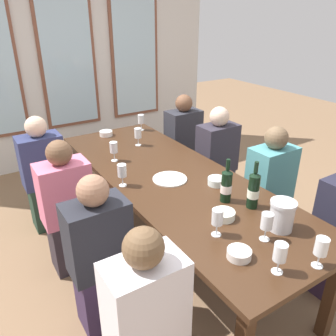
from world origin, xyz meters
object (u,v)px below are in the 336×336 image
(seated_person_1, at_px, (183,145))
(wine_glass_6, at_px, (321,248))
(tasting_bowl_0, at_px, (224,215))
(seated_person_4, at_px, (68,211))
(wine_bottle_1, at_px, (226,185))
(seated_person_5, at_px, (216,163))
(tasting_bowl_1, at_px, (216,181))
(wine_glass_5, at_px, (138,134))
(tasting_bowl_2, at_px, (239,254))
(tasting_bowl_3, at_px, (106,133))
(seated_person_2, at_px, (100,259))
(wine_glass_1, at_px, (114,148))
(seated_person_0, at_px, (44,177))
(seated_person_3, at_px, (269,191))
(seated_person_6, at_px, (146,327))
(wine_glass_4, at_px, (122,172))
(dining_table, at_px, (172,184))
(wine_glass_2, at_px, (217,217))
(wine_glass_7, at_px, (267,222))
(white_plate_0, at_px, (170,179))
(wine_glass_0, at_px, (280,253))
(wine_glass_3, at_px, (141,119))
(wine_bottle_0, at_px, (253,190))

(seated_person_1, bearing_deg, wine_glass_6, -107.53)
(tasting_bowl_0, xyz_separation_m, seated_person_4, (-0.74, 0.97, -0.24))
(wine_bottle_1, bearing_deg, seated_person_5, 52.81)
(tasting_bowl_0, bearing_deg, tasting_bowl_1, 56.06)
(wine_glass_5, bearing_deg, seated_person_4, -152.32)
(tasting_bowl_2, xyz_separation_m, tasting_bowl_3, (0.16, 2.19, 0.00))
(seated_person_2, distance_m, seated_person_4, 0.66)
(wine_bottle_1, xyz_separation_m, wine_glass_1, (-0.37, 1.05, 0.00))
(seated_person_2, bearing_deg, wine_glass_6, -46.73)
(seated_person_0, relative_size, seated_person_3, 1.00)
(seated_person_0, distance_m, seated_person_6, 1.97)
(tasting_bowl_3, height_order, seated_person_2, seated_person_2)
(wine_glass_4, height_order, seated_person_2, seated_person_2)
(dining_table, bearing_deg, tasting_bowl_3, 93.11)
(wine_glass_2, relative_size, seated_person_4, 0.16)
(wine_glass_4, relative_size, seated_person_6, 0.16)
(seated_person_3, xyz_separation_m, seated_person_6, (-1.56, -0.65, 0.00))
(wine_glass_1, bearing_deg, wine_glass_7, -79.87)
(white_plate_0, bearing_deg, wine_glass_0, -94.72)
(tasting_bowl_3, bearing_deg, wine_glass_4, -106.78)
(tasting_bowl_0, relative_size, seated_person_3, 0.13)
(wine_glass_5, bearing_deg, seated_person_2, -127.89)
(wine_glass_0, relative_size, seated_person_3, 0.16)
(tasting_bowl_3, distance_m, seated_person_0, 0.78)
(tasting_bowl_0, xyz_separation_m, wine_glass_3, (0.38, 1.82, 0.10))
(tasting_bowl_3, bearing_deg, wine_bottle_0, -81.77)
(wine_glass_6, relative_size, wine_glass_7, 1.00)
(wine_bottle_1, xyz_separation_m, seated_person_2, (-0.89, 0.14, -0.33))
(wine_glass_6, bearing_deg, wine_glass_5, 89.41)
(tasting_bowl_3, height_order, wine_glass_6, wine_glass_6)
(tasting_bowl_0, distance_m, seated_person_4, 1.24)
(dining_table, height_order, wine_bottle_1, wine_bottle_1)
(wine_glass_0, distance_m, seated_person_1, 2.38)
(seated_person_3, bearing_deg, seated_person_4, 158.37)
(wine_glass_4, xyz_separation_m, seated_person_5, (1.18, 0.30, -0.33))
(tasting_bowl_2, xyz_separation_m, seated_person_6, (-0.56, 0.04, -0.24))
(wine_glass_3, xyz_separation_m, seated_person_3, (0.45, -1.47, -0.34))
(seated_person_2, bearing_deg, wine_glass_0, -52.14)
(tasting_bowl_3, relative_size, wine_glass_5, 0.77)
(wine_glass_4, height_order, seated_person_6, seated_person_6)
(seated_person_1, bearing_deg, seated_person_0, 179.15)
(wine_bottle_1, xyz_separation_m, wine_glass_6, (-0.04, -0.76, -0.00))
(seated_person_4, distance_m, seated_person_5, 1.57)
(seated_person_4, bearing_deg, wine_glass_3, 37.22)
(tasting_bowl_2, xyz_separation_m, seated_person_3, (1.01, 0.68, -0.24))
(wine_glass_2, distance_m, seated_person_3, 1.13)
(wine_glass_5, height_order, seated_person_4, seated_person_4)
(seated_person_2, bearing_deg, wine_bottle_0, -16.95)
(tasting_bowl_1, relative_size, wine_glass_3, 0.77)
(seated_person_4, bearing_deg, seated_person_1, 23.50)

